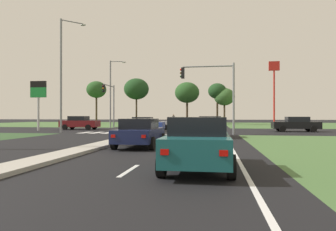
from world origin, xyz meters
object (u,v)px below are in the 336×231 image
Objects in this scene: street_lamp_third at (112,90)px; fuel_price_totem at (38,95)px; car_teal_near at (199,143)px; treeline_near at (96,90)px; car_silver_second at (178,123)px; pedestrian_at_median at (174,119)px; car_blue_sixth at (144,124)px; treeline_second at (136,89)px; fastfood_pole_sign at (274,78)px; street_lamp_second at (63,70)px; car_grey_fourth at (210,126)px; treeline_third at (187,93)px; car_black_third at (296,124)px; traffic_signal_near_right at (215,86)px; treeline_fifth at (224,97)px; car_navy_fifth at (140,132)px; treeline_fourth at (217,91)px; traffic_signal_far_left at (110,98)px; car_maroon_seventh at (80,123)px.

fuel_price_totem is (-4.82, -10.19, -1.27)m from street_lamp_third.
car_teal_near is 57.48m from treeline_near.
car_silver_second is 2.46× the size of pedestrian_at_median.
treeline_second reaches higher than car_blue_sixth.
fastfood_pole_sign is at bearing -91.82° from pedestrian_at_median.
treeline_second is (-2.23, 35.87, 1.37)m from street_lamp_second.
treeline_near is at bearing -141.94° from car_silver_second.
car_grey_fourth is 0.52× the size of treeline_third.
car_black_third is 10.99m from traffic_signal_near_right.
street_lamp_third is at bearing -131.55° from treeline_fifth.
street_lamp_third reaches higher than treeline_fifth.
street_lamp_second is 36.87m from treeline_third.
traffic_signal_near_right is at bearing 83.55° from car_grey_fourth.
car_navy_fifth is 0.47× the size of street_lamp_third.
treeline_near is 25.45m from treeline_fourth.
street_lamp_second reaches higher than treeline_second.
treeline_fifth reaches higher than car_blue_sixth.
treeline_fourth reaches higher than pedestrian_at_median.
treeline_third is at bearing -39.41° from pedestrian_at_median.
traffic_signal_near_right is 0.68× the size of treeline_near.
car_silver_second is 0.60× the size of treeline_fifth.
car_navy_fifth is 0.45× the size of treeline_second.
treeline_fifth reaches higher than traffic_signal_near_right.
car_grey_fourth is 10.04m from car_blue_sixth.
car_silver_second is 10.53m from traffic_signal_far_left.
car_black_third reaches higher than car_navy_fifth.
car_grey_fourth is 0.41× the size of fastfood_pole_sign.
treeline_fourth reaches higher than car_teal_near.
pedestrian_at_median reaches higher than car_teal_near.
treeline_fifth is (-8.29, 4.88, -2.80)m from fastfood_pole_sign.
pedestrian_at_median is at bearing -90.05° from treeline_third.
car_blue_sixth is 0.46× the size of treeline_near.
treeline_third is (0.02, 20.90, 5.32)m from pedestrian_at_median.
treeline_fourth is (19.69, 28.49, 2.40)m from fuel_price_totem.
traffic_signal_near_right is at bearing -93.29° from treeline_fifth.
street_lamp_second is (-14.40, 0.81, 1.83)m from traffic_signal_near_right.
car_maroon_seventh reaches higher than car_teal_near.
street_lamp_second reaches higher than car_black_third.
treeline_fourth is at bearing -31.67° from treeline_third.
car_maroon_seventh reaches higher than car_grey_fourth.
car_navy_fifth is 27.89m from street_lamp_third.
pedestrian_at_median reaches higher than car_maroon_seventh.
street_lamp_second is at bearing -53.92° from car_silver_second.
street_lamp_second is at bearing -86.45° from treeline_second.
traffic_signal_near_right reaches higher than car_teal_near.
treeline_fifth is at bearing 13.59° from car_black_third.
treeline_near is (-24.85, 34.64, 2.97)m from traffic_signal_near_right.
pedestrian_at_median is (8.64, 1.23, -4.07)m from street_lamp_third.
fastfood_pole_sign reaches higher than fuel_price_totem.
street_lamp_third reaches higher than treeline_third.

